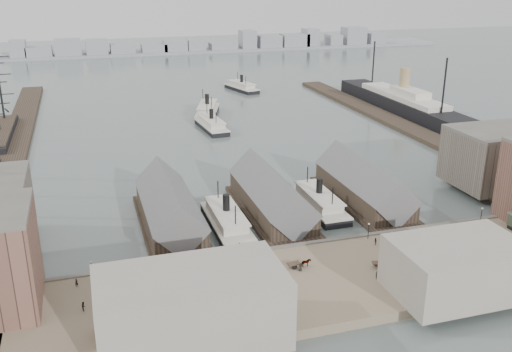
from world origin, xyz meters
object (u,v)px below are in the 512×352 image
object	(u,v)px
horse_cart_left	(116,287)
ferry_docked_west	(227,220)
horse_cart_center	(302,263)
horse_cart_right	(386,261)
ocean_steamer	(403,103)

from	to	relation	value
horse_cart_left	ferry_docked_west	bearing A→B (deg)	-27.72
horse_cart_center	horse_cart_right	size ratio (longest dim) A/B	1.02
ferry_docked_west	ocean_steamer	xyz separation A→B (m)	(105.00, 95.40, 2.02)
horse_cart_left	ocean_steamer	bearing A→B (deg)	-27.57
horse_cart_left	horse_cart_right	size ratio (longest dim) A/B	0.98
horse_cart_right	horse_cart_center	bearing A→B (deg)	91.71
ocean_steamer	horse_cart_center	distance (m)	155.32
horse_cart_center	horse_cart_right	world-z (taller)	horse_cart_center
horse_cart_left	horse_cart_right	world-z (taller)	horse_cart_right
ferry_docked_west	horse_cart_right	size ratio (longest dim) A/B	5.38
ocean_steamer	horse_cart_right	bearing A→B (deg)	-122.09
horse_cart_center	ferry_docked_west	bearing A→B (deg)	15.12
ocean_steamer	ferry_docked_west	bearing A→B (deg)	-137.74
ocean_steamer	horse_cart_center	world-z (taller)	ocean_steamer
horse_cart_right	horse_cart_left	bearing A→B (deg)	99.67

